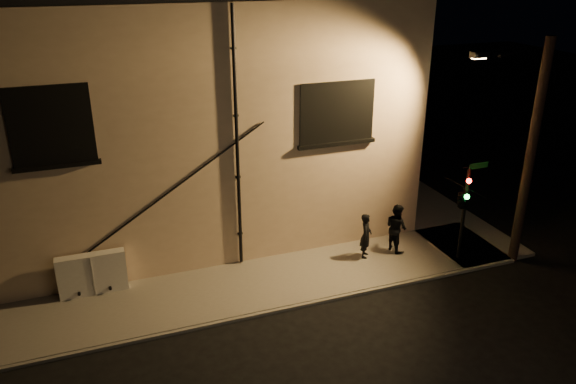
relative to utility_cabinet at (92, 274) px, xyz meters
name	(u,v)px	position (x,y,z in m)	size (l,w,h in m)	color
ground	(325,301)	(6.52, -2.70, -0.78)	(90.00, 90.00, 0.00)	black
sidewalk	(308,232)	(7.75, 1.69, -0.72)	(21.00, 16.00, 0.12)	slate
building	(167,101)	(3.52, 6.29, 3.62)	(16.20, 12.23, 8.80)	beige
utility_cabinet	(92,274)	(0.00, 0.00, 0.00)	(2.01, 0.34, 1.32)	white
pedestrian_a	(366,236)	(8.83, -0.83, 0.13)	(0.58, 0.38, 1.59)	black
pedestrian_b	(396,227)	(10.04, -0.77, 0.20)	(0.84, 0.65, 1.73)	black
traffic_signal	(463,198)	(11.58, -2.14, 1.63)	(1.20, 1.99, 3.40)	black
streetlamp_pole	(528,150)	(13.54, -2.55, 3.18)	(2.03, 1.40, 7.51)	black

